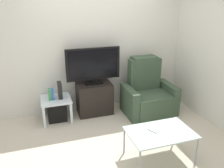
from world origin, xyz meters
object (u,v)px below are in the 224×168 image
object	(u,v)px
recliner_armchair	(148,94)
cell_phone	(153,130)
game_console	(60,90)
television	(93,65)
tv_stand	(94,98)
side_table	(56,102)
subwoofer_box	(57,111)
book_middle	(53,94)
coffee_table	(160,134)
book_leftmost	(50,94)

from	to	relation	value
recliner_armchair	cell_phone	world-z (taller)	recliner_armchair
game_console	cell_phone	world-z (taller)	game_console
television	tv_stand	bearing A→B (deg)	-90.00
tv_stand	side_table	distance (m)	0.75
tv_stand	subwoofer_box	world-z (taller)	tv_stand
television	side_table	xyz separation A→B (m)	(-0.74, -0.06, -0.62)
book_middle	game_console	size ratio (longest dim) A/B	0.67
recliner_armchair	coffee_table	distance (m)	1.50
side_table	game_console	bearing A→B (deg)	6.34
recliner_armchair	cell_phone	distance (m)	1.48
book_leftmost	coffee_table	distance (m)	2.11
subwoofer_box	coffee_table	size ratio (longest dim) A/B	0.38
recliner_armchair	subwoofer_box	world-z (taller)	recliner_armchair
recliner_armchair	subwoofer_box	bearing A→B (deg)	-177.62
coffee_table	recliner_armchair	bearing A→B (deg)	70.13
side_table	cell_phone	xyz separation A→B (m)	(1.18, -1.58, 0.08)
subwoofer_box	cell_phone	xyz separation A→B (m)	(1.18, -1.58, 0.27)
tv_stand	subwoofer_box	xyz separation A→B (m)	(-0.74, -0.04, -0.14)
coffee_table	cell_phone	bearing A→B (deg)	143.18
subwoofer_box	side_table	bearing A→B (deg)	45.00
book_leftmost	book_middle	size ratio (longest dim) A/B	1.00
tv_stand	game_console	xyz separation A→B (m)	(-0.65, -0.03, 0.26)
tv_stand	recliner_armchair	world-z (taller)	recliner_armchair
tv_stand	cell_phone	xyz separation A→B (m)	(0.43, -1.62, 0.13)
side_table	coffee_table	distance (m)	2.07
book_middle	game_console	distance (m)	0.15
tv_stand	cell_phone	distance (m)	1.68
recliner_armchair	book_leftmost	world-z (taller)	recliner_armchair
game_console	cell_phone	size ratio (longest dim) A/B	1.98
subwoofer_box	tv_stand	bearing A→B (deg)	3.08
recliner_armchair	side_table	bearing A→B (deg)	-177.62
recliner_armchair	coffee_table	bearing A→B (deg)	-100.21
television	subwoofer_box	distance (m)	1.10
book_middle	coffee_table	size ratio (longest dim) A/B	0.22
recliner_armchair	tv_stand	bearing A→B (deg)	175.10
book_leftmost	side_table	bearing A→B (deg)	11.31
television	coffee_table	size ratio (longest dim) A/B	1.14
tv_stand	book_middle	xyz separation A→B (m)	(-0.79, -0.06, 0.22)
television	recliner_armchair	xyz separation A→B (m)	(1.02, -0.28, -0.61)
recliner_armchair	game_console	distance (m)	1.70
tv_stand	cell_phone	bearing A→B (deg)	-75.08
book_middle	coffee_table	xyz separation A→B (m)	(1.30, -1.62, -0.11)
book_middle	coffee_table	distance (m)	2.08
tv_stand	book_middle	size ratio (longest dim) A/B	3.34
tv_stand	recliner_armchair	bearing A→B (deg)	-14.56
tv_stand	game_console	bearing A→B (deg)	-177.37
tv_stand	television	distance (m)	0.67
side_table	cell_phone	size ratio (longest dim) A/B	3.60
tv_stand	book_leftmost	world-z (taller)	book_leftmost
side_table	cell_phone	distance (m)	1.97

